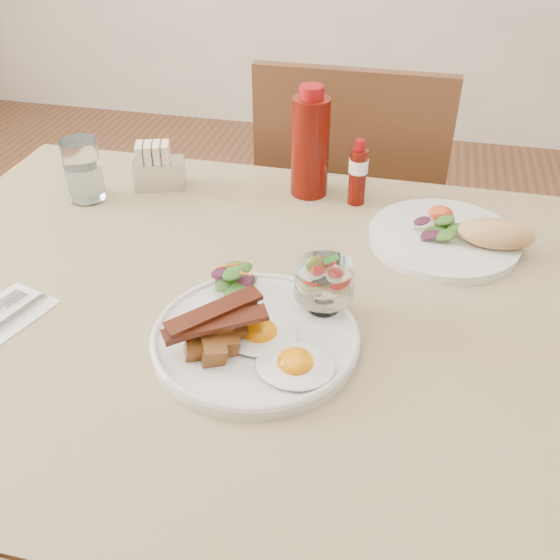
{
  "coord_description": "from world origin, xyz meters",
  "views": [
    {
      "loc": [
        0.14,
        -0.7,
        1.31
      ],
      "look_at": [
        -0.02,
        -0.03,
        0.82
      ],
      "focal_mm": 40.0,
      "sensor_mm": 36.0,
      "label": 1
    }
  ],
  "objects": [
    {
      "name": "table",
      "position": [
        0.0,
        0.0,
        0.66
      ],
      "size": [
        1.33,
        0.88,
        0.75
      ],
      "color": "brown",
      "rests_on": "ground"
    },
    {
      "name": "chair_far",
      "position": [
        0.0,
        0.66,
        0.52
      ],
      "size": [
        0.42,
        0.42,
        0.93
      ],
      "color": "brown",
      "rests_on": "ground"
    },
    {
      "name": "main_plate",
      "position": [
        -0.04,
        -0.09,
        0.76
      ],
      "size": [
        0.28,
        0.28,
        0.02
      ],
      "primitive_type": "cylinder",
      "color": "silver",
      "rests_on": "table"
    },
    {
      "name": "fried_eggs",
      "position": [
        -0.0,
        -0.12,
        0.78
      ],
      "size": [
        0.16,
        0.14,
        0.03
      ],
      "rotation": [
        0.0,
        0.0,
        -0.05
      ],
      "color": "white",
      "rests_on": "main_plate"
    },
    {
      "name": "bacon_potato_pile",
      "position": [
        -0.08,
        -0.13,
        0.79
      ],
      "size": [
        0.13,
        0.11,
        0.06
      ],
      "rotation": [
        0.0,
        0.0,
        0.18
      ],
      "color": "brown",
      "rests_on": "main_plate"
    },
    {
      "name": "side_salad",
      "position": [
        -0.09,
        -0.0,
        0.78
      ],
      "size": [
        0.07,
        0.06,
        0.04
      ],
      "rotation": [
        0.0,
        0.0,
        0.11
      ],
      "color": "#224B14",
      "rests_on": "main_plate"
    },
    {
      "name": "fruit_cup",
      "position": [
        0.04,
        -0.02,
        0.81
      ],
      "size": [
        0.08,
        0.08,
        0.08
      ],
      "rotation": [
        0.0,
        0.0,
        0.33
      ],
      "color": "white",
      "rests_on": "main_plate"
    },
    {
      "name": "second_plate",
      "position": [
        0.22,
        0.22,
        0.77
      ],
      "size": [
        0.27,
        0.25,
        0.06
      ],
      "rotation": [
        0.0,
        0.0,
        0.25
      ],
      "color": "silver",
      "rests_on": "table"
    },
    {
      "name": "ketchup_bottle",
      "position": [
        -0.05,
        0.35,
        0.85
      ],
      "size": [
        0.08,
        0.08,
        0.21
      ],
      "rotation": [
        0.0,
        0.0,
        0.09
      ],
      "color": "#500A04",
      "rests_on": "table"
    },
    {
      "name": "hot_sauce_bottle",
      "position": [
        0.04,
        0.33,
        0.81
      ],
      "size": [
        0.04,
        0.04,
        0.12
      ],
      "rotation": [
        0.0,
        0.0,
        -0.29
      ],
      "color": "#500A04",
      "rests_on": "table"
    },
    {
      "name": "sugar_caddy",
      "position": [
        -0.34,
        0.31,
        0.79
      ],
      "size": [
        0.11,
        0.08,
        0.09
      ],
      "rotation": [
        0.0,
        0.0,
        0.31
      ],
      "color": "silver",
      "rests_on": "table"
    },
    {
      "name": "water_glass",
      "position": [
        -0.45,
        0.23,
        0.8
      ],
      "size": [
        0.07,
        0.07,
        0.12
      ],
      "color": "white",
      "rests_on": "table"
    }
  ]
}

